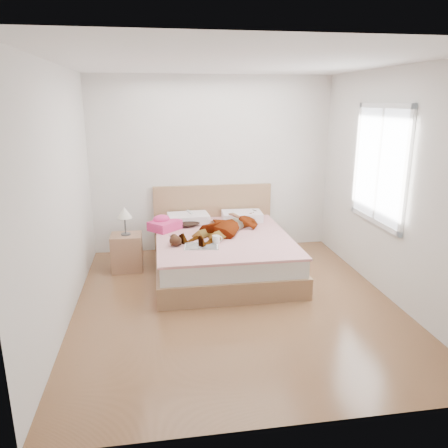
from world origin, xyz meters
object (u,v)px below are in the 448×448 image
Objects in this scene: magazine at (201,246)px; coffee_mug at (216,239)px; bed at (222,250)px; plush_toy at (175,240)px; woman at (229,223)px; towel at (164,224)px; nightstand at (127,249)px; phone at (190,212)px.

coffee_mug reaches higher than magazine.
bed is 0.64m from magazine.
plush_toy reaches higher than coffee_mug.
coffee_mug is at bearing -71.36° from woman.
nightstand is at bearing -166.75° from towel.
woman is at bearing 48.70° from bed.
coffee_mug is at bearing -120.68° from phone.
phone is 0.22× the size of magazine.
bed is (-0.11, -0.13, -0.35)m from woman.
woman is at bearing -12.45° from towel.
nightstand reaches higher than coffee_mug.
magazine is at bearing -36.10° from nightstand.
phone reaches higher than coffee_mug.
bed is at bearing -100.09° from phone.
bed is at bearing 71.66° from coffee_mug.
woman is at bearing 54.43° from magazine.
bed is 0.50m from coffee_mug.
bed is (0.39, -0.53, -0.42)m from phone.
nightstand is (-0.51, -0.12, -0.30)m from towel.
plush_toy is at bearing 160.94° from magazine.
bed is 1.29m from nightstand.
phone is at bearing 105.67° from coffee_mug.
plush_toy is 0.28× the size of nightstand.
towel is 0.95m from coffee_mug.
plush_toy is at bearing -42.53° from nightstand.
woman is 0.77m from magazine.
magazine is at bearing -19.06° from plush_toy.
plush_toy is at bearing -149.16° from bed.
nightstand is (-1.28, 0.20, 0.01)m from bed.
nightstand is (-0.89, -0.33, -0.41)m from phone.
woman is at bearing -85.01° from phone.
nightstand reaches higher than phone.
nightstand is at bearing 153.94° from phone.
towel is 0.92m from magazine.
plush_toy is (-0.51, 0.01, 0.01)m from coffee_mug.
phone is at bearing 126.26° from bed.
bed is 8.63× the size of plush_toy.
plush_toy is at bearing -80.31° from towel.
bed is at bearing 30.84° from plush_toy.
woman is 0.79× the size of bed.
nightstand reaches higher than magazine.
coffee_mug is at bearing -108.34° from bed.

